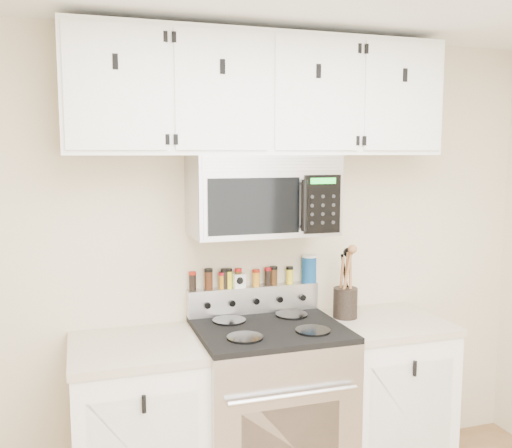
{
  "coord_description": "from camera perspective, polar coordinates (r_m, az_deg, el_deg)",
  "views": [
    {
      "loc": [
        -0.94,
        -1.31,
        1.85
      ],
      "look_at": [
        -0.07,
        1.45,
        1.49
      ],
      "focal_mm": 40.0,
      "sensor_mm": 36.0,
      "label": 1
    }
  ],
  "objects": [
    {
      "name": "spice_jar_5",
      "position": [
        3.21,
        -1.77,
        -5.4
      ],
      "size": [
        0.04,
        0.04,
        0.11
      ],
      "color": "#3A2B0E",
      "rests_on": "range"
    },
    {
      "name": "spice_jar_1",
      "position": [
        3.17,
        -4.76,
        -5.51
      ],
      "size": [
        0.05,
        0.05,
        0.12
      ],
      "color": "#401F0F",
      "rests_on": "range"
    },
    {
      "name": "microwave",
      "position": [
        3.02,
        0.64,
        2.92
      ],
      "size": [
        0.76,
        0.44,
        0.42
      ],
      "color": "#9E9EA3",
      "rests_on": "back_wall"
    },
    {
      "name": "kitchen_timer",
      "position": [
        3.22,
        -1.77,
        -5.67
      ],
      "size": [
        0.07,
        0.07,
        0.08
      ],
      "primitive_type": "cube",
      "rotation": [
        0.0,
        0.0,
        0.17
      ],
      "color": "white",
      "rests_on": "range"
    },
    {
      "name": "spice_jar_9",
      "position": [
        3.31,
        3.39,
        -5.11
      ],
      "size": [
        0.04,
        0.04,
        0.1
      ],
      "color": "yellow",
      "rests_on": "range"
    },
    {
      "name": "upper_cabinets",
      "position": [
        3.05,
        0.49,
        12.75
      ],
      "size": [
        2.0,
        0.35,
        0.62
      ],
      "color": "white",
      "rests_on": "back_wall"
    },
    {
      "name": "spice_jar_2",
      "position": [
        3.19,
        -3.4,
        -5.65
      ],
      "size": [
        0.04,
        0.04,
        0.09
      ],
      "color": "orange",
      "rests_on": "range"
    },
    {
      "name": "spice_jar_3",
      "position": [
        3.19,
        -3.17,
        -5.46
      ],
      "size": [
        0.04,
        0.04,
        0.11
      ],
      "color": "black",
      "rests_on": "range"
    },
    {
      "name": "range",
      "position": [
        3.2,
        1.35,
        -18.12
      ],
      "size": [
        0.76,
        0.65,
        1.1
      ],
      "color": "#B7B7BA",
      "rests_on": "floor"
    },
    {
      "name": "spice_jar_7",
      "position": [
        3.26,
        1.2,
        -5.24
      ],
      "size": [
        0.04,
        0.04,
        0.1
      ],
      "color": "black",
      "rests_on": "range"
    },
    {
      "name": "base_cabinet_left",
      "position": [
        3.1,
        -11.72,
        -19.68
      ],
      "size": [
        0.64,
        0.62,
        0.92
      ],
      "color": "white",
      "rests_on": "floor"
    },
    {
      "name": "spice_jar_8",
      "position": [
        3.27,
        1.78,
        -5.17
      ],
      "size": [
        0.05,
        0.05,
        0.11
      ],
      "color": "#462810",
      "rests_on": "range"
    },
    {
      "name": "spice_jar_4",
      "position": [
        3.2,
        -2.75,
        -5.43
      ],
      "size": [
        0.04,
        0.04,
        0.11
      ],
      "color": "yellow",
      "rests_on": "range"
    },
    {
      "name": "spice_jar_6",
      "position": [
        3.24,
        0.01,
        -5.39
      ],
      "size": [
        0.04,
        0.04,
        0.1
      ],
      "color": "orange",
      "rests_on": "range"
    },
    {
      "name": "spice_jar_0",
      "position": [
        3.15,
        -6.36,
        -5.7
      ],
      "size": [
        0.04,
        0.04,
        0.11
      ],
      "color": "black",
      "rests_on": "range"
    },
    {
      "name": "salt_canister",
      "position": [
        3.35,
        5.33,
        -4.47
      ],
      "size": [
        0.09,
        0.09,
        0.16
      ],
      "color": "navy",
      "rests_on": "range"
    },
    {
      "name": "base_cabinet_right",
      "position": [
        3.49,
        12.45,
        -16.49
      ],
      "size": [
        0.64,
        0.62,
        0.92
      ],
      "color": "white",
      "rests_on": "floor"
    },
    {
      "name": "back_wall",
      "position": [
        3.25,
        -0.44,
        -3.53
      ],
      "size": [
        3.5,
        0.01,
        2.5
      ],
      "primitive_type": "cube",
      "color": "#C2B591",
      "rests_on": "floor"
    },
    {
      "name": "utensil_crock",
      "position": [
        3.3,
        8.93,
        -7.54
      ],
      "size": [
        0.14,
        0.14,
        0.4
      ],
      "color": "black",
      "rests_on": "base_cabinet_right"
    }
  ]
}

